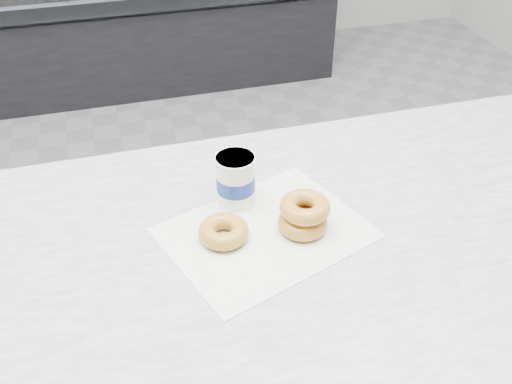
{
  "coord_description": "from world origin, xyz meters",
  "views": [
    {
      "loc": [
        -0.17,
        -1.29,
        1.56
      ],
      "look_at": [
        0.06,
        -0.51,
        0.95
      ],
      "focal_mm": 40.0,
      "sensor_mm": 36.0,
      "label": 1
    }
  ],
  "objects": [
    {
      "name": "wax_paper",
      "position": [
        0.06,
        -0.56,
        0.9
      ],
      "size": [
        0.41,
        0.36,
        0.0
      ],
      "primitive_type": "cube",
      "rotation": [
        0.0,
        0.0,
        0.33
      ],
      "color": "silver",
      "rests_on": "counter"
    },
    {
      "name": "donut_stack",
      "position": [
        0.13,
        -0.57,
        0.93
      ],
      "size": [
        0.12,
        0.12,
        0.06
      ],
      "color": "gold",
      "rests_on": "wax_paper"
    },
    {
      "name": "donut_single",
      "position": [
        -0.02,
        -0.55,
        0.92
      ],
      "size": [
        0.12,
        0.12,
        0.03
      ],
      "primitive_type": "torus",
      "rotation": [
        0.0,
        0.0,
        -0.39
      ],
      "color": "gold",
      "rests_on": "wax_paper"
    },
    {
      "name": "ground",
      "position": [
        0.0,
        0.0,
        0.0
      ],
      "size": [
        5.0,
        5.0,
        0.0
      ],
      "primitive_type": "plane",
      "color": "#959598",
      "rests_on": "ground"
    },
    {
      "name": "coffee_cup",
      "position": [
        0.03,
        -0.46,
        0.95
      ],
      "size": [
        0.08,
        0.08,
        0.1
      ],
      "rotation": [
        0.0,
        0.0,
        -0.02
      ],
      "color": "white",
      "rests_on": "counter"
    }
  ]
}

